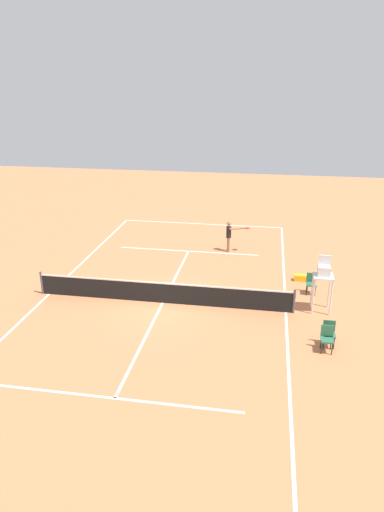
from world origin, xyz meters
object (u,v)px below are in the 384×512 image
object	(u,v)px
player_serving	(230,234)
tennis_ball	(221,259)
courtside_chair_near	(329,332)
courtside_chair_mid	(311,283)
equipment_bag	(302,278)
umpire_chair	(323,275)
courtside_chair_far	(327,337)

from	to	relation	value
player_serving	tennis_ball	distance (m)	1.69
player_serving	courtside_chair_near	distance (m)	10.25
courtside_chair_mid	equipment_bag	bearing A→B (deg)	-77.80
umpire_chair	courtside_chair_near	distance (m)	2.96
tennis_ball	umpire_chair	bearing A→B (deg)	132.66
courtside_chair_far	equipment_bag	world-z (taller)	courtside_chair_far
courtside_chair_far	courtside_chair_mid	bearing A→B (deg)	-87.54
umpire_chair	courtside_chair_near	xyz separation A→B (m)	(-0.04, 2.76, -1.07)
player_serving	courtside_chair_mid	size ratio (longest dim) A/B	1.85
umpire_chair	tennis_ball	bearing A→B (deg)	-47.34
tennis_ball	umpire_chair	distance (m)	7.18
tennis_ball	equipment_bag	size ratio (longest dim) A/B	0.09
courtside_chair_mid	courtside_chair_far	xyz separation A→B (m)	(-0.20, 4.75, 0.00)
equipment_bag	courtside_chair_far	bearing A→B (deg)	94.67
player_serving	tennis_ball	xyz separation A→B (m)	(0.33, 1.30, -1.01)
courtside_chair_mid	courtside_chair_far	world-z (taller)	same
courtside_chair_near	equipment_bag	bearing A→B (deg)	-83.96
tennis_ball	courtside_chair_far	size ratio (longest dim) A/B	0.07
courtside_chair_mid	equipment_bag	size ratio (longest dim) A/B	1.25
player_serving	courtside_chair_near	world-z (taller)	player_serving
umpire_chair	courtside_chair_mid	xyz separation A→B (m)	(0.27, -1.61, -1.07)
umpire_chair	equipment_bag	world-z (taller)	umpire_chair
courtside_chair_far	tennis_ball	bearing A→B (deg)	-60.55
tennis_ball	courtside_chair_near	world-z (taller)	courtside_chair_near
tennis_ball	umpire_chair	xyz separation A→B (m)	(-4.75, 5.15, 1.57)
tennis_ball	courtside_chair_near	size ratio (longest dim) A/B	0.07
player_serving	courtside_chair_far	xyz separation A→B (m)	(-4.35, 9.59, -0.51)
tennis_ball	courtside_chair_near	bearing A→B (deg)	121.18
player_serving	umpire_chair	distance (m)	7.84
courtside_chair_mid	umpire_chair	bearing A→B (deg)	99.52
tennis_ball	courtside_chair_mid	world-z (taller)	courtside_chair_mid
player_serving	courtside_chair_mid	xyz separation A→B (m)	(-4.14, 4.84, -0.51)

